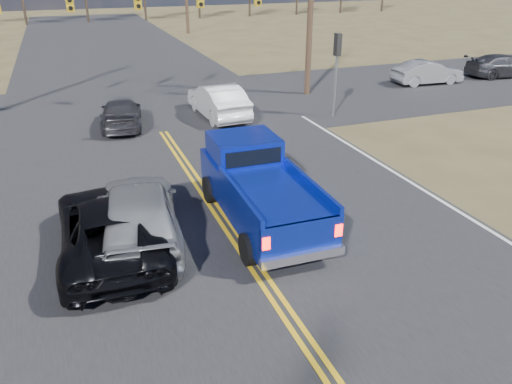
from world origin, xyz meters
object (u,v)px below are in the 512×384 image
object	(u,v)px
black_suv	(111,226)
cross_car_east_near	(427,72)
pickup_truck	(259,187)
white_car_queue	(218,100)
silver_suv	(139,213)
dgrey_car_queue	(121,113)
cross_car_east_far	(503,66)

from	to	relation	value
black_suv	cross_car_east_near	size ratio (longest dim) A/B	1.28
pickup_truck	white_car_queue	xyz separation A→B (m)	(2.02, 10.65, -0.25)
silver_suv	cross_car_east_near	xyz separation A→B (m)	(19.40, 12.92, -0.17)
dgrey_car_queue	cross_car_east_near	xyz separation A→B (m)	(18.55, 2.22, 0.08)
pickup_truck	cross_car_east_far	bearing A→B (deg)	31.62
white_car_queue	cross_car_east_near	bearing A→B (deg)	-173.45
silver_suv	pickup_truck	bearing A→B (deg)	-172.37
black_suv	white_car_queue	distance (m)	12.54
black_suv	dgrey_car_queue	world-z (taller)	black_suv
white_car_queue	dgrey_car_queue	size ratio (longest dim) A/B	1.13
white_car_queue	cross_car_east_far	distance (m)	20.04
pickup_truck	cross_car_east_far	world-z (taller)	pickup_truck
silver_suv	black_suv	world-z (taller)	silver_suv
black_suv	dgrey_car_queue	bearing A→B (deg)	-96.49
cross_car_east_near	black_suv	bearing A→B (deg)	126.63
pickup_truck	cross_car_east_near	world-z (taller)	pickup_truck
dgrey_car_queue	cross_car_east_far	world-z (taller)	cross_car_east_far
cross_car_east_near	white_car_queue	bearing A→B (deg)	102.56
cross_car_east_far	black_suv	bearing A→B (deg)	123.75
cross_car_east_near	cross_car_east_far	world-z (taller)	cross_car_east_far
silver_suv	dgrey_car_queue	size ratio (longest dim) A/B	1.20
pickup_truck	white_car_queue	distance (m)	10.84
cross_car_east_near	cross_car_east_far	bearing A→B (deg)	-86.78
dgrey_car_queue	white_car_queue	bearing A→B (deg)	-171.73
white_car_queue	cross_car_east_far	xyz separation A→B (m)	(19.92, 2.19, -0.09)
pickup_truck	cross_car_east_far	xyz separation A→B (m)	(21.95, 12.84, -0.34)
silver_suv	white_car_queue	size ratio (longest dim) A/B	1.06
pickup_truck	silver_suv	distance (m)	3.40
white_car_queue	cross_car_east_near	size ratio (longest dim) A/B	1.13
silver_suv	black_suv	distance (m)	0.79
silver_suv	black_suv	size ratio (longest dim) A/B	0.94
dgrey_car_queue	silver_suv	bearing A→B (deg)	93.71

